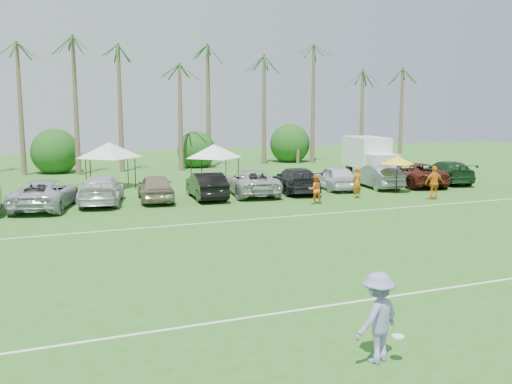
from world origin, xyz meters
name	(u,v)px	position (x,y,z in m)	size (l,w,h in m)	color
ground	(399,327)	(0.00, 0.00, 0.00)	(120.00, 120.00, 0.00)	#2B641E
field_lines	(269,252)	(0.00, 8.00, 0.01)	(80.00, 12.10, 0.01)	white
palm_tree_3	(23,46)	(-8.00, 38.00, 10.06)	(2.40, 2.40, 11.90)	brown
palm_tree_4	(78,81)	(-4.00, 38.00, 7.48)	(2.40, 2.40, 8.90)	brown
palm_tree_5	(127,71)	(0.00, 38.00, 8.35)	(2.40, 2.40, 9.90)	brown
palm_tree_6	(174,62)	(4.00, 38.00, 9.21)	(2.40, 2.40, 10.90)	brown
palm_tree_7	(218,53)	(8.00, 38.00, 10.06)	(2.40, 2.40, 11.90)	brown
palm_tree_8	(269,84)	(13.00, 38.00, 7.48)	(2.40, 2.40, 8.90)	brown
palm_tree_9	(318,75)	(18.00, 38.00, 8.35)	(2.40, 2.40, 9.90)	brown
palm_tree_10	(363,68)	(23.00, 38.00, 9.21)	(2.40, 2.40, 10.90)	brown
palm_tree_11	(397,60)	(27.00, 38.00, 10.06)	(2.40, 2.40, 11.90)	brown
bush_tree_1	(55,151)	(-6.00, 39.00, 1.80)	(4.00, 4.00, 4.00)	brown
bush_tree_2	(194,147)	(6.00, 39.00, 1.80)	(4.00, 4.00, 4.00)	brown
bush_tree_3	(293,144)	(16.00, 39.00, 1.80)	(4.00, 4.00, 4.00)	brown
sideline_player_a	(357,182)	(9.87, 17.72, 0.94)	(0.69, 0.45, 1.88)	#CD6216
sideline_player_b	(315,189)	(6.64, 16.87, 0.81)	(0.79, 0.62, 1.62)	orange
sideline_player_c	(434,183)	(13.70, 15.47, 1.00)	(1.17, 0.49, 1.99)	orange
box_truck	(370,156)	(16.35, 26.20, 1.64)	(3.10, 6.22, 3.07)	white
canopy_tent_left	(109,142)	(-3.07, 27.76, 3.04)	(4.37, 4.37, 3.54)	black
canopy_tent_right	(214,144)	(3.88, 26.61, 2.82)	(4.06, 4.06, 3.29)	black
market_umbrella	(397,160)	(13.32, 18.55, 2.09)	(2.09, 2.09, 2.33)	black
frisbee_player	(378,317)	(-1.58, -1.37, 0.98)	(1.43, 1.12, 1.95)	#8685BD
parked_car_2	(45,194)	(-7.44, 20.88, 0.79)	(2.63, 5.69, 1.58)	#ACAEB6
parked_car_3	(101,190)	(-4.45, 21.38, 0.79)	(2.22, 5.45, 1.58)	silver
parked_car_4	(156,188)	(-1.45, 21.07, 0.79)	(1.87, 4.64, 1.58)	gray
parked_car_5	(206,185)	(1.54, 20.92, 0.79)	(1.67, 4.80, 1.58)	black
parked_car_6	(251,182)	(4.53, 21.27, 0.79)	(2.63, 5.69, 1.58)	#A8A9AB
parked_car_7	(296,180)	(7.53, 21.16, 0.79)	(2.22, 5.45, 1.58)	black
parked_car_8	(335,177)	(10.52, 21.40, 0.79)	(1.87, 4.64, 1.58)	white
parked_car_9	(377,176)	(13.51, 20.98, 0.79)	(1.67, 4.80, 1.58)	gray
parked_car_10	(415,174)	(16.51, 20.89, 0.79)	(2.63, 5.69, 1.58)	#4B1812
parked_car_11	(446,172)	(19.50, 21.21, 0.79)	(2.22, 5.45, 1.58)	#163618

